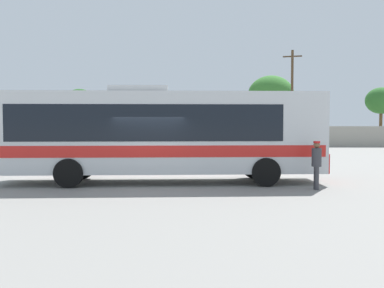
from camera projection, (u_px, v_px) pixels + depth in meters
ground_plane at (171, 161)px, 26.85m from camera, size 300.00×300.00×0.00m
perimeter_wall at (183, 136)px, 42.22m from camera, size 80.00×0.30×1.89m
coach_bus_silver_red at (159, 132)px, 17.38m from camera, size 12.21×3.44×3.67m
attendant_by_bus_door at (317, 162)px, 15.63m from camera, size 0.34×0.34×1.67m
parked_car_leftmost_silver at (29, 140)px, 39.20m from camera, size 4.49×2.12×1.40m
parked_car_second_red at (92, 140)px, 39.10m from camera, size 4.40×2.24×1.43m
utility_pole_near at (292, 96)px, 43.60m from camera, size 1.76×0.61×9.11m
roadside_tree_left at (80, 103)px, 47.13m from camera, size 3.44×3.44×5.67m
roadside_tree_midleft at (199, 107)px, 45.33m from camera, size 3.49×3.49×5.28m
roadside_tree_midright at (271, 95)px, 48.01m from camera, size 4.84×4.84×7.14m
roadside_tree_right at (381, 101)px, 47.42m from camera, size 3.22×3.22×5.86m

